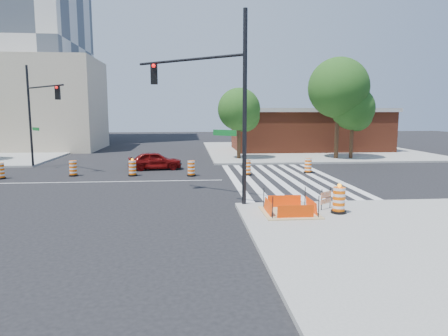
# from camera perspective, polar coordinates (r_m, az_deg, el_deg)

# --- Properties ---
(ground) EXTENTS (120.00, 120.00, 0.00)m
(ground) POSITION_cam_1_polar(r_m,az_deg,el_deg) (25.35, -16.28, -1.90)
(ground) COLOR black
(ground) RESTS_ON ground
(sidewalk_ne) EXTENTS (22.00, 22.00, 0.15)m
(sidewalk_ne) POSITION_cam_1_polar(r_m,az_deg,el_deg) (44.67, 11.90, 2.54)
(sidewalk_ne) COLOR gray
(sidewalk_ne) RESTS_ON ground
(crosswalk_east) EXTENTS (6.75, 13.50, 0.01)m
(crosswalk_east) POSITION_cam_1_polar(r_m,az_deg,el_deg) (25.59, 8.55, -1.56)
(crosswalk_east) COLOR silver
(crosswalk_east) RESTS_ON ground
(lane_centerline) EXTENTS (14.00, 0.12, 0.01)m
(lane_centerline) POSITION_cam_1_polar(r_m,az_deg,el_deg) (25.35, -16.28, -1.89)
(lane_centerline) COLOR silver
(lane_centerline) RESTS_ON ground
(excavation_pit) EXTENTS (2.20, 2.20, 0.90)m
(excavation_pit) POSITION_cam_1_polar(r_m,az_deg,el_deg) (16.53, 9.36, -6.13)
(excavation_pit) COLOR tan
(excavation_pit) RESTS_ON ground
(brick_storefront) EXTENTS (16.50, 8.50, 4.60)m
(brick_storefront) POSITION_cam_1_polar(r_m,az_deg,el_deg) (44.52, 11.98, 5.41)
(brick_storefront) COLOR brown
(brick_storefront) RESTS_ON ground
(beige_midrise) EXTENTS (14.00, 10.00, 10.00)m
(beige_midrise) POSITION_cam_1_polar(r_m,az_deg,el_deg) (49.49, -25.43, 8.17)
(beige_midrise) COLOR #BAA98E
(beige_midrise) RESTS_ON ground
(red_coupe) EXTENTS (4.06, 1.99, 1.33)m
(red_coupe) POSITION_cam_1_polar(r_m,az_deg,el_deg) (29.83, -9.81, 1.06)
(red_coupe) COLOR #590807
(red_coupe) RESTS_ON ground
(signal_pole_se) EXTENTS (4.99, 4.16, 8.40)m
(signal_pole_se) POSITION_cam_1_polar(r_m,az_deg,el_deg) (18.49, -1.74, 10.84)
(signal_pole_se) COLOR black
(signal_pole_se) RESTS_ON ground
(signal_pole_nw) EXTENTS (3.92, 4.29, 7.51)m
(signal_pole_nw) POSITION_cam_1_polar(r_m,az_deg,el_deg) (32.17, -25.04, 7.98)
(signal_pole_nw) COLOR black
(signal_pole_nw) RESTS_ON ground
(pit_drum) EXTENTS (0.62, 0.62, 1.22)m
(pit_drum) POSITION_cam_1_polar(r_m,az_deg,el_deg) (16.89, 16.09, -4.53)
(pit_drum) COLOR black
(pit_drum) RESTS_ON ground
(barricade) EXTENTS (0.61, 0.50, 0.88)m
(barricade) POSITION_cam_1_polar(r_m,az_deg,el_deg) (17.49, 14.38, -4.11)
(barricade) COLOR #FF5F05
(barricade) RESTS_ON ground
(tree_north_c) EXTENTS (3.74, 3.71, 6.30)m
(tree_north_c) POSITION_cam_1_polar(r_m,az_deg,el_deg) (35.13, 2.23, 8.03)
(tree_north_c) COLOR #382314
(tree_north_c) RESTS_ON ground
(tree_north_d) EXTENTS (5.24, 5.24, 8.91)m
(tree_north_d) POSITION_cam_1_polar(r_m,az_deg,el_deg) (36.62, 16.08, 10.48)
(tree_north_d) COLOR #382314
(tree_north_d) RESTS_ON ground
(tree_north_e) EXTENTS (3.78, 3.78, 6.43)m
(tree_north_e) POSITION_cam_1_polar(r_m,az_deg,el_deg) (36.98, 17.95, 7.78)
(tree_north_e) COLOR #382314
(tree_north_e) RESTS_ON ground
(median_drum_1) EXTENTS (0.60, 0.60, 1.02)m
(median_drum_1) POSITION_cam_1_polar(r_m,az_deg,el_deg) (29.03, -29.32, -0.43)
(median_drum_1) COLOR black
(median_drum_1) RESTS_ON ground
(median_drum_2) EXTENTS (0.60, 0.60, 1.02)m
(median_drum_2) POSITION_cam_1_polar(r_m,az_deg,el_deg) (28.27, -20.74, -0.12)
(median_drum_2) COLOR black
(median_drum_2) RESTS_ON ground
(median_drum_3) EXTENTS (0.60, 0.60, 1.18)m
(median_drum_3) POSITION_cam_1_polar(r_m,az_deg,el_deg) (27.18, -12.94, -0.09)
(median_drum_3) COLOR black
(median_drum_3) RESTS_ON ground
(median_drum_4) EXTENTS (0.60, 0.60, 1.02)m
(median_drum_4) POSITION_cam_1_polar(r_m,az_deg,el_deg) (26.51, -4.70, -0.13)
(median_drum_4) COLOR black
(median_drum_4) RESTS_ON ground
(median_drum_5) EXTENTS (0.60, 0.60, 1.02)m
(median_drum_5) POSITION_cam_1_polar(r_m,az_deg,el_deg) (26.81, 3.34, -0.03)
(median_drum_5) COLOR black
(median_drum_5) RESTS_ON ground
(median_drum_6) EXTENTS (0.60, 0.60, 1.02)m
(median_drum_6) POSITION_cam_1_polar(r_m,az_deg,el_deg) (28.36, 11.92, 0.26)
(median_drum_6) COLOR black
(median_drum_6) RESTS_ON ground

